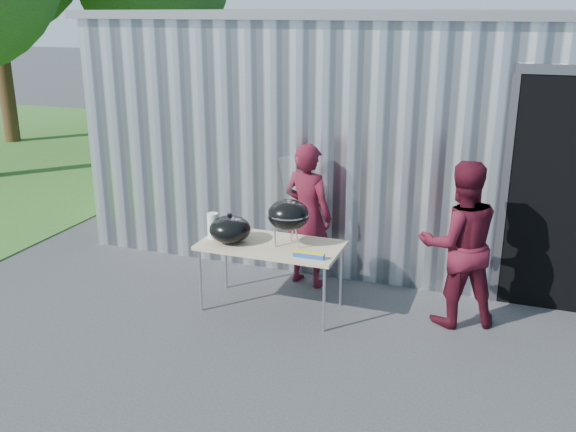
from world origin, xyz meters
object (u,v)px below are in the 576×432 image
at_px(folding_table, 271,247).
at_px(person_cook, 308,215).
at_px(kettle_grill, 288,207).
at_px(person_bystander, 460,244).

distance_m(folding_table, person_cook, 0.80).
bearing_deg(folding_table, kettle_grill, 5.21).
distance_m(folding_table, person_bystander, 1.94).
bearing_deg(folding_table, person_bystander, 10.81).
relative_size(person_cook, person_bystander, 0.98).
xyz_separation_m(folding_table, kettle_grill, (0.19, 0.02, 0.46)).
height_order(folding_table, person_bystander, person_bystander).
bearing_deg(kettle_grill, person_bystander, 11.42).
distance_m(person_cook, person_bystander, 1.80).
height_order(folding_table, kettle_grill, kettle_grill).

